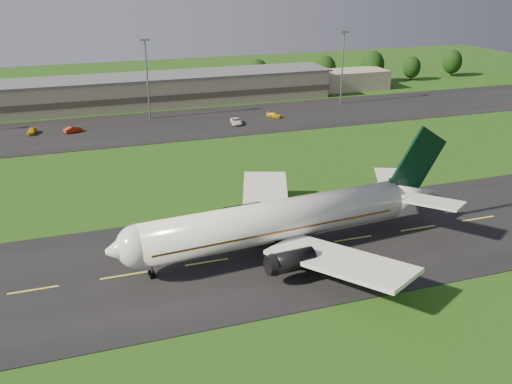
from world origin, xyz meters
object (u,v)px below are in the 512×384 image
object	(u,v)px
light_mast_east	(343,59)
service_vehicle_a	(32,131)
service_vehicle_d	(274,115)
terminal	(145,91)
light_mast_centre	(147,70)
service_vehicle_c	(236,121)
airliner	(281,220)
service_vehicle_b	(73,130)

from	to	relation	value
light_mast_east	service_vehicle_a	size ratio (longest dim) A/B	4.75
service_vehicle_a	service_vehicle_d	distance (m)	60.02
terminal	light_mast_centre	world-z (taller)	light_mast_centre
light_mast_east	service_vehicle_d	distance (m)	28.34
terminal	service_vehicle_c	size ratio (longest dim) A/B	27.46
light_mast_centre	terminal	bearing A→B (deg)	85.05
airliner	service_vehicle_c	world-z (taller)	airliner
service_vehicle_d	terminal	bearing A→B (deg)	95.88
airliner	light_mast_centre	bearing A→B (deg)	89.07
light_mast_east	service_vehicle_b	world-z (taller)	light_mast_east
airliner	service_vehicle_b	bearing A→B (deg)	104.19
light_mast_centre	service_vehicle_c	world-z (taller)	light_mast_centre
light_mast_east	service_vehicle_a	distance (m)	84.84
service_vehicle_a	service_vehicle_b	xyz separation A→B (m)	(9.29, -1.94, -0.02)
light_mast_centre	service_vehicle_a	distance (m)	31.67
service_vehicle_c	terminal	bearing A→B (deg)	131.12
service_vehicle_a	service_vehicle_d	xyz separation A→B (m)	(59.90, -3.74, -0.13)
airliner	service_vehicle_b	distance (m)	76.79
service_vehicle_c	service_vehicle_a	bearing A→B (deg)	-179.50
airliner	service_vehicle_c	distance (m)	68.80
service_vehicle_a	service_vehicle_d	world-z (taller)	service_vehicle_a
light_mast_centre	service_vehicle_b	xyz separation A→B (m)	(-19.52, -7.50, -11.93)
service_vehicle_b	terminal	bearing A→B (deg)	-63.42
light_mast_centre	light_mast_east	size ratio (longest dim) A/B	1.00
service_vehicle_a	service_vehicle_c	world-z (taller)	service_vehicle_c
light_mast_east	service_vehicle_d	bearing A→B (deg)	-158.77
light_mast_centre	service_vehicle_c	distance (m)	26.20
service_vehicle_c	service_vehicle_d	world-z (taller)	service_vehicle_c
terminal	service_vehicle_c	xyz separation A→B (m)	(18.21, -28.84, -3.16)
terminal	service_vehicle_a	xyz separation A→B (m)	(-30.22, -21.74, -3.16)
light_mast_centre	light_mast_east	distance (m)	55.00
terminal	service_vehicle_a	size ratio (longest dim) A/B	33.87
light_mast_centre	service_vehicle_a	world-z (taller)	light_mast_centre
airliner	service_vehicle_d	size ratio (longest dim) A/B	12.32
service_vehicle_b	light_mast_centre	bearing A→B (deg)	-90.94
airliner	terminal	world-z (taller)	airliner
service_vehicle_b	service_vehicle_d	bearing A→B (deg)	-113.98
terminal	light_mast_east	bearing A→B (deg)	-16.80
service_vehicle_c	service_vehicle_d	distance (m)	11.95
airliner	light_mast_east	bearing A→B (deg)	53.32
light_mast_east	terminal	bearing A→B (deg)	163.20
airliner	service_vehicle_b	size ratio (longest dim) A/B	11.99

